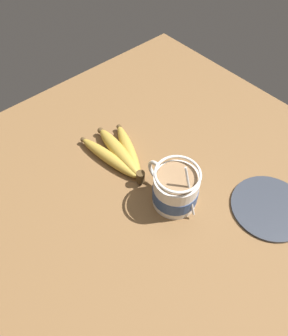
{
  "coord_description": "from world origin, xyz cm",
  "views": [
    {
      "loc": [
        -30.56,
        30.63,
        66.34
      ],
      "look_at": [
        4.08,
        0.19,
        7.74
      ],
      "focal_mm": 35.0,
      "sensor_mm": 36.0,
      "label": 1
    }
  ],
  "objects": [
    {
      "name": "table",
      "position": [
        0.0,
        0.0,
        1.57
      ],
      "size": [
        97.82,
        97.82,
        3.15
      ],
      "color": "brown",
      "rests_on": "ground"
    },
    {
      "name": "banana_bunch",
      "position": [
        13.52,
        0.3,
        4.77
      ],
      "size": [
        21.13,
        12.73,
        4.02
      ],
      "color": "#4C381E",
      "rests_on": "table"
    },
    {
      "name": "coffee_mug",
      "position": [
        -4.76,
        -1.07,
        7.68
      ],
      "size": [
        14.92,
        10.07,
        13.97
      ],
      "color": "white",
      "rests_on": "table"
    },
    {
      "name": "small_plate",
      "position": [
        -20.33,
        -15.73,
        3.45
      ],
      "size": [
        17.15,
        17.15,
        0.6
      ],
      "color": "#333842",
      "rests_on": "table"
    }
  ]
}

